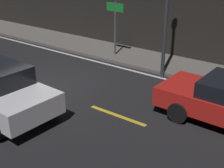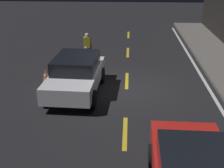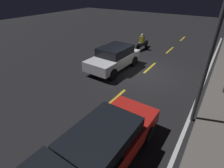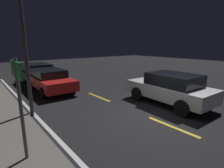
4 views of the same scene
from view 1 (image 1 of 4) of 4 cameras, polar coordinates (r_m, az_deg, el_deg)
The scene contains 6 objects.
ground_plane at distance 11.61m, azimuth -13.13°, elevation -0.59°, with size 56.00×56.00×0.00m, color black.
raised_curb at distance 14.90m, azimuth 1.01°, elevation 5.66°, with size 28.00×2.27×0.14m.
lane_dash_c at distance 12.34m, azimuth -16.17°, elevation 0.56°, with size 2.00×0.14×0.01m.
lane_dash_d at distance 9.42m, azimuth 0.99°, elevation -5.77°, with size 2.00×0.14×0.01m.
lane_solid_kerb at distance 13.88m, azimuth -2.35°, elevation 4.01°, with size 25.20×0.14×0.01m.
shop_sign at distance 14.08m, azimuth 0.58°, elevation 12.01°, with size 0.90×0.08×2.40m.
Camera 1 is at (8.32, -6.69, 4.57)m, focal length 50.00 mm.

